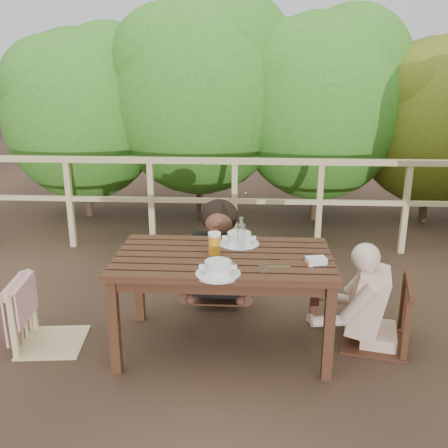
# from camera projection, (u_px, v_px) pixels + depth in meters

# --- Properties ---
(ground) EXTENTS (60.00, 60.00, 0.00)m
(ground) POSITION_uv_depth(u_px,v_px,m) (224.00, 345.00, 3.60)
(ground) COLOR #483122
(ground) RESTS_ON ground
(table) EXTENTS (1.47, 0.83, 0.68)m
(table) POSITION_uv_depth(u_px,v_px,m) (224.00, 302.00, 3.50)
(table) COLOR #371E12
(table) RESTS_ON ground
(chair_left) EXTENTS (0.50, 0.50, 0.92)m
(chair_left) POSITION_uv_depth(u_px,v_px,m) (47.00, 285.00, 3.49)
(chair_left) COLOR tan
(chair_left) RESTS_ON ground
(chair_far) EXTENTS (0.48, 0.48, 0.97)m
(chair_far) POSITION_uv_depth(u_px,v_px,m) (221.00, 243.00, 4.26)
(chair_far) COLOR #371E12
(chair_far) RESTS_ON ground
(chair_right) EXTENTS (0.56, 0.56, 0.95)m
(chair_right) POSITION_uv_depth(u_px,v_px,m) (379.00, 282.00, 3.51)
(chair_right) COLOR #371E12
(chair_right) RESTS_ON ground
(woman) EXTENTS (0.55, 0.68, 1.37)m
(woman) POSITION_uv_depth(u_px,v_px,m) (221.00, 219.00, 4.22)
(woman) COLOR black
(woman) RESTS_ON ground
(diner_right) EXTENTS (0.70, 0.62, 1.23)m
(diner_right) POSITION_uv_depth(u_px,v_px,m) (385.00, 263.00, 3.46)
(diner_right) COLOR #DEAE97
(diner_right) RESTS_ON ground
(railing) EXTENTS (5.60, 0.10, 1.01)m
(railing) POSITION_uv_depth(u_px,v_px,m) (235.00, 205.00, 5.36)
(railing) COLOR tan
(railing) RESTS_ON ground
(hedge_row) EXTENTS (6.60, 1.60, 3.80)m
(hedge_row) POSITION_uv_depth(u_px,v_px,m) (272.00, 69.00, 6.06)
(hedge_row) COLOR #326D1E
(hedge_row) RESTS_ON ground
(soup_near) EXTENTS (0.28, 0.28, 0.09)m
(soup_near) POSITION_uv_depth(u_px,v_px,m) (218.00, 268.00, 3.09)
(soup_near) COLOR silver
(soup_near) RESTS_ON table
(soup_far) EXTENTS (0.29, 0.29, 0.10)m
(soup_far) POSITION_uv_depth(u_px,v_px,m) (239.00, 239.00, 3.61)
(soup_far) COLOR white
(soup_far) RESTS_ON table
(bread_roll) EXTENTS (0.11, 0.09, 0.07)m
(bread_roll) POSITION_uv_depth(u_px,v_px,m) (227.00, 266.00, 3.16)
(bread_roll) COLOR #AF792E
(bread_roll) RESTS_ON table
(beer_glass) EXTENTS (0.09, 0.09, 0.17)m
(beer_glass) POSITION_uv_depth(u_px,v_px,m) (214.00, 244.00, 3.40)
(beer_glass) COLOR #C37811
(beer_glass) RESTS_ON table
(bottle) EXTENTS (0.06, 0.06, 0.25)m
(bottle) POSITION_uv_depth(u_px,v_px,m) (241.00, 235.00, 3.45)
(bottle) COLOR silver
(bottle) RESTS_ON table
(tumbler) EXTENTS (0.06, 0.06, 0.07)m
(tumbler) POSITION_uv_depth(u_px,v_px,m) (263.00, 269.00, 3.11)
(tumbler) COLOR silver
(tumbler) RESTS_ON table
(butter_tub) EXTENTS (0.15, 0.12, 0.05)m
(butter_tub) POSITION_uv_depth(u_px,v_px,m) (316.00, 262.00, 3.25)
(butter_tub) COLOR silver
(butter_tub) RESTS_ON table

